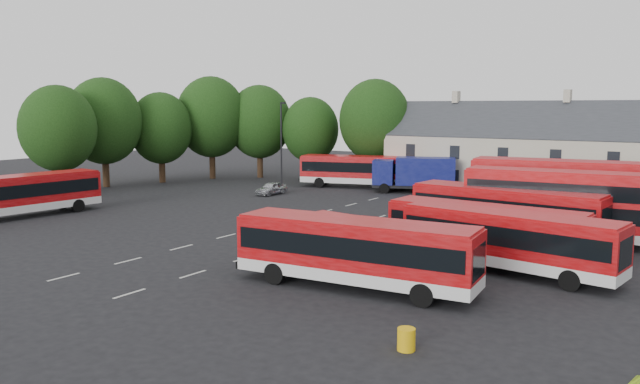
{
  "coord_description": "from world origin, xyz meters",
  "views": [
    {
      "loc": [
        27.57,
        -32.05,
        8.48
      ],
      "look_at": [
        2.14,
        5.92,
        2.2
      ],
      "focal_mm": 35.0,
      "sensor_mm": 36.0,
      "label": 1
    }
  ],
  "objects_px": {
    "bus_row_a": "(355,247)",
    "silver_car": "(271,188)",
    "bus_dd_south": "(556,201)",
    "lamppost": "(281,145)",
    "bus_west": "(25,192)",
    "box_truck": "(415,173)",
    "grit_bin": "(406,339)"
  },
  "relations": [
    {
      "from": "silver_car",
      "to": "bus_row_a",
      "type": "bearing_deg",
      "value": -42.9
    },
    {
      "from": "bus_dd_south",
      "to": "bus_west",
      "type": "distance_m",
      "value": 38.68
    },
    {
      "from": "box_truck",
      "to": "bus_row_a",
      "type": "bearing_deg",
      "value": -92.81
    },
    {
      "from": "bus_dd_south",
      "to": "silver_car",
      "type": "xyz_separation_m",
      "value": [
        -28.02,
        6.72,
        -1.96
      ]
    },
    {
      "from": "bus_dd_south",
      "to": "box_truck",
      "type": "bearing_deg",
      "value": 131.88
    },
    {
      "from": "bus_row_a",
      "to": "silver_car",
      "type": "height_order",
      "value": "bus_row_a"
    },
    {
      "from": "bus_west",
      "to": "grit_bin",
      "type": "distance_m",
      "value": 37.21
    },
    {
      "from": "bus_west",
      "to": "silver_car",
      "type": "distance_m",
      "value": 21.87
    },
    {
      "from": "lamppost",
      "to": "box_truck",
      "type": "bearing_deg",
      "value": 37.64
    },
    {
      "from": "bus_row_a",
      "to": "box_truck",
      "type": "bearing_deg",
      "value": 104.79
    },
    {
      "from": "bus_dd_south",
      "to": "grit_bin",
      "type": "xyz_separation_m",
      "value": [
        0.1,
        -21.33,
        -2.18
      ]
    },
    {
      "from": "bus_west",
      "to": "box_truck",
      "type": "xyz_separation_m",
      "value": [
        19.15,
        29.3,
        0.01
      ]
    },
    {
      "from": "bus_dd_south",
      "to": "bus_west",
      "type": "bearing_deg",
      "value": -164.94
    },
    {
      "from": "bus_west",
      "to": "box_truck",
      "type": "distance_m",
      "value": 35.0
    },
    {
      "from": "lamppost",
      "to": "silver_car",
      "type": "bearing_deg",
      "value": -115.74
    },
    {
      "from": "bus_row_a",
      "to": "bus_dd_south",
      "type": "distance_m",
      "value": 16.71
    },
    {
      "from": "bus_row_a",
      "to": "silver_car",
      "type": "xyz_separation_m",
      "value": [
        -22.79,
        22.58,
        -1.35
      ]
    },
    {
      "from": "bus_dd_south",
      "to": "bus_west",
      "type": "relative_size",
      "value": 0.96
    },
    {
      "from": "bus_west",
      "to": "grit_bin",
      "type": "relative_size",
      "value": 14.71
    },
    {
      "from": "bus_dd_south",
      "to": "bus_west",
      "type": "height_order",
      "value": "bus_dd_south"
    },
    {
      "from": "bus_row_a",
      "to": "lamppost",
      "type": "relative_size",
      "value": 1.32
    },
    {
      "from": "bus_dd_south",
      "to": "lamppost",
      "type": "bearing_deg",
      "value": 158.89
    },
    {
      "from": "bus_west",
      "to": "silver_car",
      "type": "xyz_separation_m",
      "value": [
        8.22,
        20.23,
        -1.34
      ]
    },
    {
      "from": "grit_bin",
      "to": "lamppost",
      "type": "bearing_deg",
      "value": 133.53
    },
    {
      "from": "bus_row_a",
      "to": "lamppost",
      "type": "height_order",
      "value": "lamppost"
    },
    {
      "from": "bus_dd_south",
      "to": "bus_row_a",
      "type": "bearing_deg",
      "value": -113.63
    },
    {
      "from": "bus_row_a",
      "to": "lamppost",
      "type": "distance_m",
      "value": 32.59
    },
    {
      "from": "bus_dd_south",
      "to": "lamppost",
      "type": "relative_size",
      "value": 1.26
    },
    {
      "from": "bus_dd_south",
      "to": "lamppost",
      "type": "distance_m",
      "value": 28.67
    },
    {
      "from": "box_truck",
      "to": "silver_car",
      "type": "distance_m",
      "value": 14.27
    },
    {
      "from": "bus_dd_south",
      "to": "box_truck",
      "type": "relative_size",
      "value": 1.35
    },
    {
      "from": "bus_dd_south",
      "to": "silver_car",
      "type": "height_order",
      "value": "bus_dd_south"
    }
  ]
}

